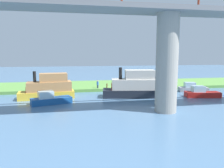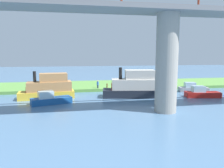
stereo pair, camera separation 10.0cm
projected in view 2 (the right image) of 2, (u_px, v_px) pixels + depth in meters
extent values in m
plane|color=#4C7093|center=(118.00, 91.00, 37.65)|extent=(160.00, 160.00, 0.00)
cube|color=#5B9342|center=(111.00, 85.00, 43.46)|extent=(80.00, 12.00, 0.50)
cylinder|color=#9E998E|center=(167.00, 64.00, 23.54)|extent=(2.41, 2.41, 10.78)
cube|color=slate|center=(169.00, 10.00, 22.76)|extent=(65.25, 4.00, 0.50)
cylinder|color=maroon|center=(198.00, 2.00, 25.34)|extent=(0.24, 0.24, 2.60)
cylinder|color=#2D334C|center=(98.00, 87.00, 37.82)|extent=(0.29, 0.29, 0.55)
cylinder|color=blue|center=(98.00, 83.00, 37.74)|extent=(0.42, 0.42, 0.60)
sphere|color=tan|center=(98.00, 81.00, 37.68)|extent=(0.24, 0.24, 0.24)
cylinder|color=brown|center=(107.00, 86.00, 38.29)|extent=(0.20, 0.20, 0.75)
cube|color=#1E232D|center=(132.00, 93.00, 32.58)|extent=(9.12, 4.30, 1.17)
cube|color=beige|center=(135.00, 84.00, 32.41)|extent=(7.34, 3.73, 1.56)
cube|color=beige|center=(140.00, 74.00, 32.22)|extent=(4.68, 2.90, 1.36)
cylinder|color=black|center=(120.00, 73.00, 32.13)|extent=(0.49, 0.49, 1.75)
cube|color=#D84C2D|center=(117.00, 86.00, 32.39)|extent=(1.82, 1.98, 0.88)
cube|color=gold|center=(47.00, 95.00, 31.67)|extent=(8.08, 3.47, 1.04)
cube|color=#B27F4C|center=(49.00, 86.00, 31.63)|extent=(6.49, 3.03, 1.39)
cube|color=#B27F4C|center=(53.00, 77.00, 31.62)|extent=(4.11, 2.41, 1.22)
cylinder|color=black|center=(35.00, 77.00, 30.84)|extent=(0.44, 0.44, 1.57)
cube|color=#D84C2D|center=(31.00, 89.00, 30.94)|extent=(1.56, 1.71, 0.78)
cube|color=red|center=(202.00, 94.00, 32.50)|extent=(5.30, 2.76, 0.78)
cube|color=silver|center=(198.00, 89.00, 32.39)|extent=(2.06, 1.77, 0.90)
cube|color=#99999E|center=(193.00, 89.00, 37.18)|extent=(5.10, 2.77, 0.75)
cube|color=silver|center=(190.00, 85.00, 37.10)|extent=(2.01, 1.74, 0.86)
cube|color=#195199|center=(51.00, 101.00, 28.16)|extent=(5.42, 3.22, 0.80)
cube|color=silver|center=(46.00, 95.00, 27.73)|extent=(2.18, 1.93, 0.91)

